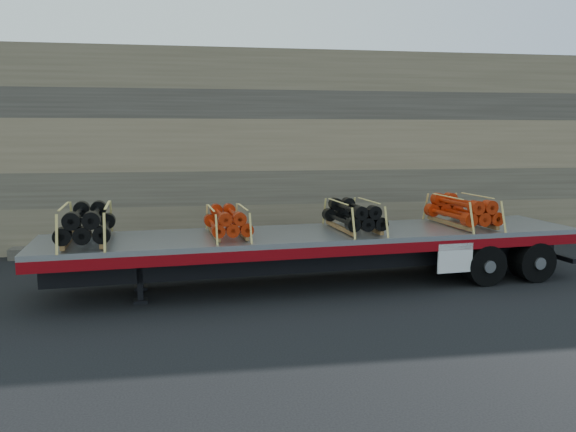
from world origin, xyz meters
The scene contains 7 objects.
ground centered at (0.00, 0.00, 0.00)m, with size 120.00×120.00×0.00m, color black.
rock_wall centered at (0.00, 6.50, 3.50)m, with size 44.00×3.00×7.00m, color #7A6B54.
trailer centered at (0.74, 0.02, 0.73)m, with size 14.54×2.80×1.45m, color #9C9EA3, non-canonical shape.
bundle_front centered at (-5.15, -0.51, 1.89)m, with size 1.22×2.44×0.87m, color black, non-canonical shape.
bundle_midfront centered at (-1.71, -0.20, 1.81)m, with size 1.01×2.02×0.72m, color #AD2409, non-canonical shape.
bundle_midrear centered at (1.75, 0.11, 1.84)m, with size 1.10×2.19×0.78m, color black, non-canonical shape.
bundle_rear centered at (5.06, 0.41, 1.87)m, with size 1.17×2.33×0.83m, color #AD2409, non-canonical shape.
Camera 1 is at (-2.43, -14.62, 4.05)m, focal length 35.00 mm.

